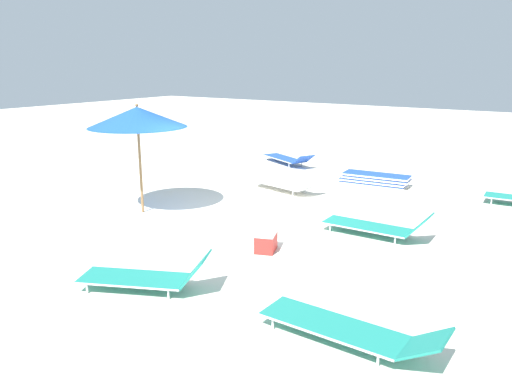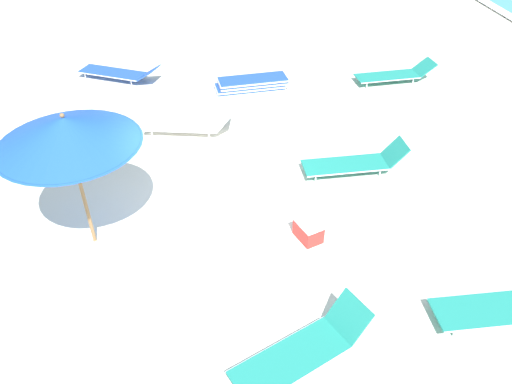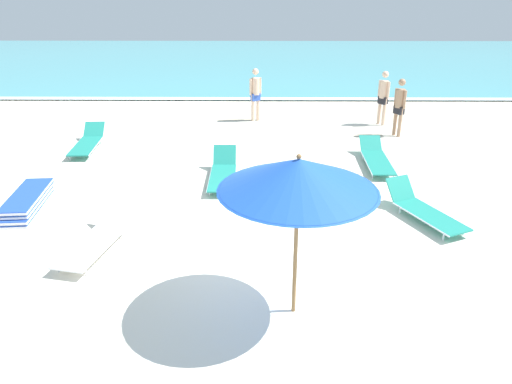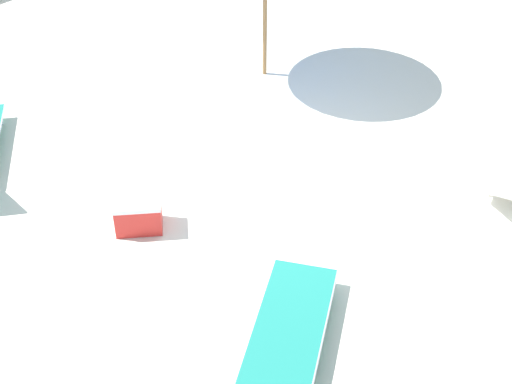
{
  "view_description": "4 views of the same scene",
  "coord_description": "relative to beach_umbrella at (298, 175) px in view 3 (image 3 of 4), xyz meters",
  "views": [
    {
      "loc": [
        8.26,
        6.02,
        3.35
      ],
      "look_at": [
        0.2,
        0.64,
        0.82
      ],
      "focal_mm": 35.0,
      "sensor_mm": 36.0,
      "label": 1
    },
    {
      "loc": [
        7.26,
        -0.39,
        5.89
      ],
      "look_at": [
        0.64,
        0.56,
        0.81
      ],
      "focal_mm": 35.0,
      "sensor_mm": 36.0,
      "label": 2
    },
    {
      "loc": [
        0.06,
        -8.36,
        4.61
      ],
      "look_at": [
        -0.02,
        0.61,
        0.68
      ],
      "focal_mm": 35.0,
      "sensor_mm": 36.0,
      "label": 3
    },
    {
      "loc": [
        -1.59,
        6.7,
        4.89
      ],
      "look_at": [
        -0.29,
        1.6,
        0.86
      ],
      "focal_mm": 50.0,
      "sensor_mm": 36.0,
      "label": 4
    }
  ],
  "objects": [
    {
      "name": "ground_plane",
      "position": [
        -0.57,
        2.25,
        -2.25
      ],
      "size": [
        60.0,
        60.0,
        0.16
      ],
      "color": "silver"
    },
    {
      "name": "ocean_water",
      "position": [
        -0.57,
        22.84,
        -2.14
      ],
      "size": [
        60.0,
        18.93,
        0.07
      ],
      "color": "teal",
      "rests_on": "ground_plane"
    },
    {
      "name": "beach_umbrella",
      "position": [
        0.0,
        0.0,
        0.0
      ],
      "size": [
        2.18,
        2.18,
        2.47
      ],
      "color": "olive",
      "rests_on": "ground_plane"
    },
    {
      "name": "lounger_stack",
      "position": [
        -5.47,
        3.48,
        -2.01
      ],
      "size": [
        0.78,
        1.97,
        0.32
      ],
      "rotation": [
        0.0,
        0.0,
        0.09
      ],
      "color": "blue",
      "rests_on": "ground_plane"
    },
    {
      "name": "sun_lounger_beside_umbrella",
      "position": [
        -1.4,
        5.07,
        -1.96
      ],
      "size": [
        0.65,
        2.1,
        0.6
      ],
      "rotation": [
        0.0,
        0.0,
        0.01
      ],
      "color": "#1E8475",
      "rests_on": "ground_plane"
    },
    {
      "name": "sun_lounger_near_water_left",
      "position": [
        2.53,
        6.19,
        -1.97
      ],
      "size": [
        0.68,
        2.31,
        0.48
      ],
      "rotation": [
        0.0,
        0.0,
        -0.03
      ],
      "color": "#1E8475",
      "rests_on": "ground_plane"
    },
    {
      "name": "sun_lounger_near_water_right",
      "position": [
        2.83,
        3.05,
        -1.95
      ],
      "size": [
        1.37,
        2.05,
        0.61
      ],
      "rotation": [
        0.0,
        0.0,
        0.43
      ],
      "color": "#1E8475",
      "rests_on": "ground_plane"
    },
    {
      "name": "sun_lounger_mid_beach_solo",
      "position": [
        -3.46,
        1.82,
        -1.95
      ],
      "size": [
        1.01,
        2.11,
        0.62
      ],
      "rotation": [
        0.0,
        0.0,
        -0.21
      ],
      "color": "white",
      "rests_on": "ground_plane"
    },
    {
      "name": "sun_lounger_mid_beach_pair_b",
      "position": [
        -5.44,
        7.44,
        -1.96
      ],
      "size": [
        0.73,
        2.19,
        0.52
      ],
      "rotation": [
        0.0,
        0.0,
        0.06
      ],
      "color": "#1E8475",
      "rests_on": "ground_plane"
    },
    {
      "name": "beachgoer_wading_adult",
      "position": [
        3.51,
        10.08,
        -1.17
      ],
      "size": [
        0.32,
        0.38,
        1.76
      ],
      "rotation": [
        0.0,
        0.0,
        2.2
      ],
      "color": "beige",
      "rests_on": "ground_plane"
    },
    {
      "name": "beachgoer_shoreline_child",
      "position": [
        3.71,
        8.8,
        -1.17
      ],
      "size": [
        0.31,
        0.4,
        1.76
      ],
      "rotation": [
        0.0,
        0.0,
        5.26
      ],
      "color": "#A37A5B",
      "rests_on": "ground_plane"
    },
    {
      "name": "beachgoer_strolling_adult",
      "position": [
        -0.67,
        10.53,
        -1.17
      ],
      "size": [
        0.4,
        0.31,
        1.76
      ],
      "rotation": [
        0.0,
        0.0,
        3.69
      ],
      "color": "beige",
      "rests_on": "ground_plane"
    },
    {
      "name": "cooler_box",
      "position": [
        0.46,
        3.66,
        -1.99
      ],
      "size": [
        0.59,
        0.51,
        0.37
      ],
      "rotation": [
        0.0,
        0.0,
        3.5
      ],
      "color": "red",
      "rests_on": "ground_plane"
    }
  ]
}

